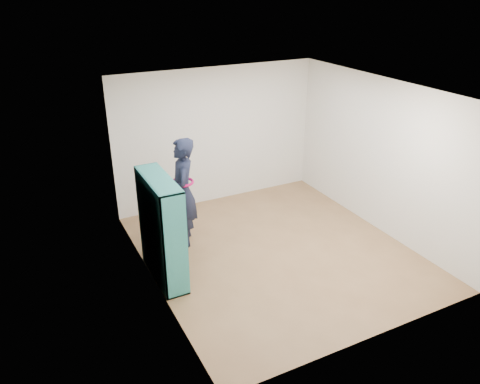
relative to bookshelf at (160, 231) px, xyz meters
name	(u,v)px	position (x,y,z in m)	size (l,w,h in m)	color
floor	(276,251)	(1.84, -0.16, -0.77)	(4.50, 4.50, 0.00)	brown
ceiling	(282,91)	(1.84, -0.16, 1.83)	(4.50, 4.50, 0.00)	white
wall_left	(150,204)	(-0.16, -0.16, 0.53)	(0.02, 4.50, 2.60)	silver
wall_right	(381,156)	(3.84, -0.16, 0.53)	(0.02, 4.50, 2.60)	silver
wall_back	(217,136)	(1.84, 2.09, 0.53)	(4.00, 0.02, 2.60)	silver
wall_front	(383,247)	(1.84, -2.41, 0.53)	(4.00, 0.02, 2.60)	silver
bookshelf	(160,231)	(0.00, 0.00, 0.00)	(0.34, 1.18, 1.57)	teal
person	(183,193)	(0.64, 0.79, 0.14)	(0.63, 0.77, 1.81)	black
smartphone	(173,184)	(0.53, 0.91, 0.26)	(0.02, 0.10, 0.12)	silver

